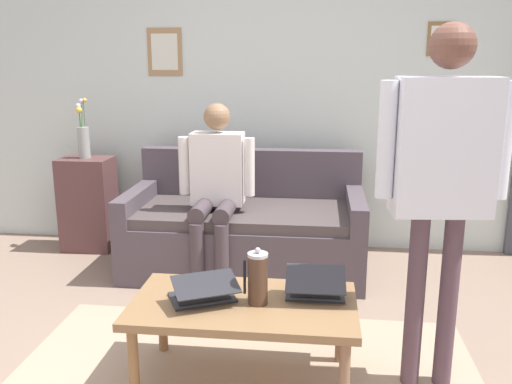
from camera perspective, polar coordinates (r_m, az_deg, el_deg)
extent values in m
plane|color=gray|center=(2.90, -2.21, -19.30)|extent=(7.68, 7.68, 0.00)
cube|color=silver|center=(4.62, 1.88, 10.86)|extent=(7.04, 0.10, 2.70)
cube|color=olive|center=(4.64, 18.77, 14.93)|extent=(0.21, 0.02, 0.26)
cube|color=white|center=(4.63, 18.79, 14.93)|extent=(0.16, 0.00, 0.20)
cube|color=#9F7A51|center=(4.73, -9.52, 14.26)|extent=(0.29, 0.02, 0.39)
cube|color=silver|center=(4.72, -9.55, 14.26)|extent=(0.22, 0.00, 0.29)
cube|color=#4D434A|center=(4.18, -1.19, -5.42)|extent=(1.77, 0.90, 0.42)
cube|color=#4A4040|center=(4.08, -1.24, -2.19)|extent=(1.53, 0.82, 0.08)
cube|color=#4D434A|center=(4.42, -0.55, 1.58)|extent=(1.77, 0.14, 0.46)
cube|color=#4D434A|center=(4.06, 10.39, -1.63)|extent=(0.12, 0.90, 0.20)
cube|color=#4D434A|center=(4.28, -12.22, -0.95)|extent=(0.12, 0.90, 0.20)
cube|color=olive|center=(2.71, -1.31, -11.76)|extent=(1.10, 0.60, 0.04)
cylinder|color=#856048|center=(2.59, 9.21, -18.72)|extent=(0.05, 0.05, 0.39)
cylinder|color=brown|center=(2.72, -12.69, -17.24)|extent=(0.05, 0.05, 0.39)
cylinder|color=#946C4C|center=(3.01, 8.83, -13.85)|extent=(0.05, 0.05, 0.39)
cylinder|color=olive|center=(3.11, -9.76, -12.86)|extent=(0.05, 0.05, 0.39)
cube|color=#28282D|center=(2.75, -5.65, -10.90)|extent=(0.37, 0.32, 0.01)
cube|color=black|center=(2.73, -5.57, -10.90)|extent=(0.29, 0.22, 0.00)
cube|color=#28282D|center=(2.64, -5.29, -9.59)|extent=(0.36, 0.31, 0.06)
cube|color=#A6CCE1|center=(2.64, -5.31, -9.57)|extent=(0.32, 0.27, 0.05)
cube|color=#28282D|center=(2.80, 6.20, -10.40)|extent=(0.29, 0.22, 0.01)
cube|color=black|center=(2.78, 6.21, -10.41)|extent=(0.25, 0.13, 0.00)
cube|color=#28282D|center=(2.70, 6.26, -9.02)|extent=(0.29, 0.20, 0.08)
cube|color=#1E2C28|center=(2.70, 6.26, -9.00)|extent=(0.26, 0.18, 0.07)
cylinder|color=#4C3323|center=(2.64, 0.19, -9.20)|extent=(0.10, 0.10, 0.24)
cylinder|color=#B7B7BC|center=(2.59, 0.19, -6.59)|extent=(0.10, 0.10, 0.02)
sphere|color=#B2B2B7|center=(2.58, 0.19, -6.11)|extent=(0.03, 0.03, 0.03)
cube|color=black|center=(2.64, -1.19, -8.89)|extent=(0.01, 0.01, 0.17)
cube|color=brown|center=(4.82, -17.13, -1.18)|extent=(0.42, 0.32, 0.78)
cylinder|color=#979C97|center=(4.72, -17.57, 4.94)|extent=(0.09, 0.09, 0.26)
cylinder|color=#3D7038|center=(4.69, -17.55, 7.82)|extent=(0.02, 0.03, 0.22)
sphere|color=yellow|center=(4.68, -17.49, 9.15)|extent=(0.03, 0.03, 0.03)
cylinder|color=#3D7038|center=(4.71, -17.75, 7.78)|extent=(0.02, 0.01, 0.21)
sphere|color=silver|center=(4.71, -17.83, 9.05)|extent=(0.04, 0.04, 0.04)
cylinder|color=#3D7038|center=(4.70, -17.99, 7.51)|extent=(0.01, 0.01, 0.17)
sphere|color=silver|center=(4.69, -18.12, 8.55)|extent=(0.04, 0.04, 0.04)
cylinder|color=#3D7038|center=(4.68, -17.93, 7.31)|extent=(0.02, 0.01, 0.14)
sphere|color=yellow|center=(4.67, -18.04, 8.15)|extent=(0.05, 0.05, 0.05)
cylinder|color=#523C45|center=(2.83, 19.45, -10.77)|extent=(0.09, 0.09, 0.88)
cylinder|color=#523C45|center=(2.79, 16.29, -10.93)|extent=(0.09, 0.09, 0.88)
cube|color=silver|center=(2.60, 19.09, 4.45)|extent=(0.46, 0.23, 0.62)
cylinder|color=silver|center=(2.69, 24.45, 4.92)|extent=(0.09, 0.09, 0.53)
cylinder|color=silver|center=(2.53, 13.50, 5.29)|extent=(0.09, 0.09, 0.53)
sphere|color=brown|center=(2.57, 19.88, 14.22)|extent=(0.20, 0.20, 0.20)
cylinder|color=#44383E|center=(3.75, -3.60, -7.06)|extent=(0.10, 0.10, 0.50)
cylinder|color=#44383E|center=(3.78, -6.16, -6.93)|extent=(0.10, 0.10, 0.50)
cylinder|color=#44383E|center=(3.83, -3.20, -1.90)|extent=(0.12, 0.40, 0.12)
cylinder|color=#44383E|center=(3.86, -5.69, -1.82)|extent=(0.12, 0.40, 0.12)
cube|color=silver|center=(3.95, -4.02, 2.46)|extent=(0.37, 0.20, 0.52)
cylinder|color=silver|center=(3.86, -0.70, 2.63)|extent=(0.08, 0.08, 0.42)
cylinder|color=silver|center=(3.95, -7.54, 2.76)|extent=(0.08, 0.08, 0.42)
sphere|color=#8E6A4C|center=(3.90, -4.11, 7.88)|extent=(0.19, 0.19, 0.19)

